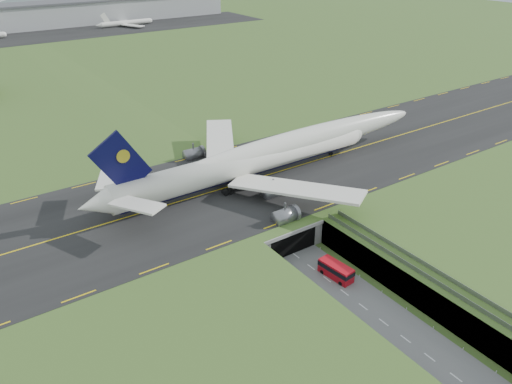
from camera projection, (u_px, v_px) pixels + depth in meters
ground at (317, 273)px, 101.94m from camera, size 900.00×900.00×0.00m
airfield_deck at (318, 261)px, 100.55m from camera, size 800.00×800.00×6.00m
trench_road at (343, 292)px, 96.41m from camera, size 12.00×75.00×0.20m
taxiway at (231, 186)px, 123.26m from camera, size 800.00×44.00×0.18m
tunnel_portal at (270, 224)px, 112.62m from camera, size 17.00×22.30×6.00m
guideway at (433, 281)px, 91.02m from camera, size 3.00×53.00×7.05m
jumbo_jet at (271, 154)px, 126.85m from camera, size 100.53×63.67×21.06m
shuttle_tram at (336, 271)px, 99.81m from camera, size 3.57×7.73×3.05m
cargo_terminal at (8, 18)px, 314.37m from camera, size 320.00×67.00×15.60m
distant_hills at (60, 14)px, 450.54m from camera, size 700.00×91.00×60.00m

